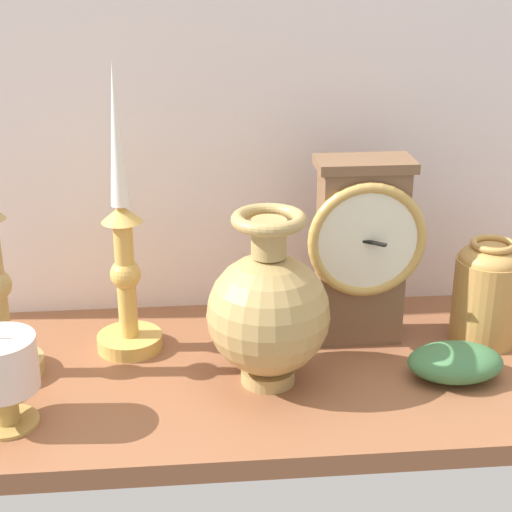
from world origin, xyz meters
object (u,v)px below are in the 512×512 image
brass_vase_bulbous (268,311)px  pillar_candle_front (1,373)px  mantel_clock (362,248)px  candlestick_tall_center (125,260)px  brass_vase_jar (488,289)px

brass_vase_bulbous → pillar_candle_front: 28.57cm
mantel_clock → brass_vase_bulbous: bearing=-142.8°
pillar_candle_front → candlestick_tall_center: bearing=52.8°
mantel_clock → pillar_candle_front: mantel_clock is taller
brass_vase_jar → mantel_clock: bearing=173.2°
brass_vase_jar → pillar_candle_front: size_ratio=1.18×
candlestick_tall_center → brass_vase_bulbous: size_ratio=1.73×
candlestick_tall_center → pillar_candle_front: bearing=-127.2°
candlestick_tall_center → brass_vase_bulbous: 18.75cm
mantel_clock → brass_vase_bulbous: (-12.28, -9.33, -3.28)cm
candlestick_tall_center → pillar_candle_front: candlestick_tall_center is taller
candlestick_tall_center → brass_vase_jar: candlestick_tall_center is taller
brass_vase_bulbous → brass_vase_jar: brass_vase_bulbous is taller
candlestick_tall_center → pillar_candle_front: (-11.77, -15.48, -5.63)cm
brass_vase_bulbous → candlestick_tall_center: bearing=149.7°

